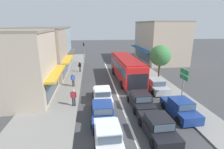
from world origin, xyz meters
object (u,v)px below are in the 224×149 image
Objects in this scene: pedestrian_with_handbag_near at (80,66)px; sedan_adjacent_lane_trail at (102,96)px; sedan_queue_far_back at (103,112)px; directional_road_sign at (184,78)px; parked_sedan_kerb_front at (180,108)px; pedestrian_browsing_midblock at (74,97)px; hatchback_behind_bus_mid at (108,135)px; traffic_light_downstreet at (84,50)px; sedan_behind_bus_near at (158,127)px; parked_sedan_kerb_second at (156,85)px; pedestrian_far_walker at (73,79)px; city_bus at (126,67)px; sedan_adjacent_lane_lead at (140,101)px; street_tree_right at (160,56)px.

sedan_adjacent_lane_trail is at bearing -76.32° from pedestrian_with_handbag_near.
directional_road_sign is at bearing 13.61° from sedan_queue_far_back.
parked_sedan_kerb_front is 2.62× the size of pedestrian_browsing_midblock.
hatchback_behind_bus_mid is 0.87× the size of parked_sedan_kerb_front.
hatchback_behind_bus_mid is at bearing -84.95° from traffic_light_downstreet.
directional_road_sign reaches higher than sedan_behind_bus_near.
hatchback_behind_bus_mid is 0.89× the size of traffic_light_downstreet.
pedestrian_with_handbag_near is (-0.52, -6.16, -1.79)m from traffic_light_downstreet.
traffic_light_downstreet is 2.58× the size of pedestrian_with_handbag_near.
parked_sedan_kerb_second is at bearing 53.31° from hatchback_behind_bus_mid.
parked_sedan_kerb_front is 12.63m from pedestrian_far_walker.
traffic_light_downstreet reaches higher than pedestrian_far_walker.
sedan_adjacent_lane_trail is 6.84m from parked_sedan_kerb_second.
sedan_queue_far_back and parked_sedan_kerb_front have the same top height.
city_bus reaches higher than pedestrian_far_walker.
pedestrian_with_handbag_near is 12.36m from pedestrian_browsing_midblock.
sedan_adjacent_lane_trail is at bearing 154.80° from sedan_adjacent_lane_lead.
parked_sedan_kerb_second is (6.46, 2.25, 0.00)m from sedan_adjacent_lane_trail.
pedestrian_browsing_midblock and pedestrian_far_walker have the same top height.
directional_road_sign is at bearing -3.46° from pedestrian_browsing_midblock.
pedestrian_far_walker reaches higher than sedan_queue_far_back.
pedestrian_far_walker is (-7.05, -1.94, -0.81)m from city_bus.
city_bus is 7.66m from sedan_adjacent_lane_trail.
sedan_behind_bus_near is 6.45m from directional_road_sign.
street_tree_right reaches higher than sedan_adjacent_lane_lead.
sedan_behind_bus_near is 1.00× the size of sedan_adjacent_lane_trail.
traffic_light_downstreet is at bearing 95.05° from hatchback_behind_bus_mid.
hatchback_behind_bus_mid reaches higher than sedan_queue_far_back.
sedan_queue_far_back is 1.00× the size of parked_sedan_kerb_second.
directional_road_sign reaches higher than parked_sedan_kerb_front.
parked_sedan_kerb_front is at bearing -28.91° from sedan_adjacent_lane_trail.
traffic_light_downstreet reaches higher than hatchback_behind_bus_mid.
sedan_adjacent_lane_trail is at bearing 86.27° from sedan_queue_far_back.
sedan_adjacent_lane_trail is 7.30m from parked_sedan_kerb_front.
directional_road_sign is at bearing -62.68° from traffic_light_downstreet.
directional_road_sign reaches higher than hatchback_behind_bus_mid.
sedan_adjacent_lane_lead is at bearing -127.83° from parked_sedan_kerb_second.
directional_road_sign is at bearing -72.95° from parked_sedan_kerb_second.
parked_sedan_kerb_front is at bearing 40.03° from sedan_behind_bus_near.
sedan_adjacent_lane_lead is 14.52m from pedestrian_with_handbag_near.
pedestrian_far_walker is at bearing -179.98° from street_tree_right.
street_tree_right reaches higher than sedan_queue_far_back.
pedestrian_browsing_midblock is (-6.20, 0.75, 0.40)m from sedan_adjacent_lane_lead.
sedan_adjacent_lane_lead is at bearing 54.22° from hatchback_behind_bus_mid.
sedan_adjacent_lane_lead is 3.81m from sedan_adjacent_lane_trail.
pedestrian_far_walker reaches higher than hatchback_behind_bus_mid.
pedestrian_far_walker is at bearing 125.32° from sedan_adjacent_lane_trail.
sedan_adjacent_lane_trail is 3.41m from sedan_queue_far_back.
sedan_adjacent_lane_trail is 1.17× the size of directional_road_sign.
pedestrian_far_walker is (-10.88, 6.11, -1.64)m from directional_road_sign.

